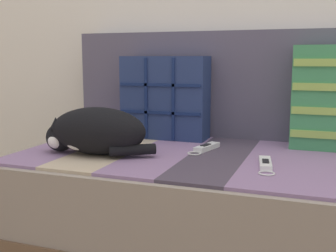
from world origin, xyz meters
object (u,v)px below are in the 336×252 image
(game_remote_far, at_px, (265,164))
(game_remote_near, at_px, (206,148))
(throw_pillow_quilted, at_px, (165,97))
(sleeping_cat, at_px, (94,132))
(couch, at_px, (275,220))

(game_remote_far, bearing_deg, game_remote_near, 143.63)
(throw_pillow_quilted, height_order, game_remote_far, throw_pillow_quilted)
(game_remote_near, relative_size, game_remote_far, 0.99)
(throw_pillow_quilted, relative_size, game_remote_near, 1.90)
(game_remote_far, bearing_deg, throw_pillow_quilted, 142.66)
(sleeping_cat, xyz_separation_m, game_remote_near, (0.35, 0.20, -0.07))
(throw_pillow_quilted, distance_m, game_remote_near, 0.33)
(throw_pillow_quilted, height_order, sleeping_cat, throw_pillow_quilted)
(sleeping_cat, height_order, game_remote_far, sleeping_cat)
(throw_pillow_quilted, bearing_deg, couch, -23.45)
(couch, bearing_deg, throw_pillow_quilted, 156.55)
(couch, relative_size, throw_pillow_quilted, 5.27)
(sleeping_cat, relative_size, game_remote_far, 2.15)
(couch, xyz_separation_m, game_remote_far, (-0.02, -0.14, 0.23))
(game_remote_near, bearing_deg, couch, -7.01)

